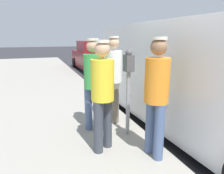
# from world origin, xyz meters

# --- Properties ---
(ground_plane) EXTENTS (80.00, 80.00, 0.00)m
(ground_plane) POSITION_xyz_m (0.00, 0.00, 0.00)
(ground_plane) COLOR #2D2D33
(parking_meter_near) EXTENTS (0.14, 0.18, 1.52)m
(parking_meter_near) POSITION_xyz_m (1.35, -0.54, 1.18)
(parking_meter_near) COLOR gray
(parking_meter_near) RESTS_ON sidewalk_slab
(pedestrian_in_white) EXTENTS (0.34, 0.36, 1.74)m
(pedestrian_in_white) POSITION_xyz_m (1.38, -1.21, 1.15)
(pedestrian_in_white) COLOR #726656
(pedestrian_in_white) RESTS_ON sidewalk_slab
(pedestrian_in_orange) EXTENTS (0.34, 0.36, 1.73)m
(pedestrian_in_orange) POSITION_xyz_m (1.28, 0.25, 1.14)
(pedestrian_in_orange) COLOR #4C608C
(pedestrian_in_orange) RESTS_ON sidewalk_slab
(pedestrian_in_yellow) EXTENTS (0.34, 0.34, 1.68)m
(pedestrian_in_yellow) POSITION_xyz_m (1.93, -0.18, 1.11)
(pedestrian_in_yellow) COLOR #383D47
(pedestrian_in_yellow) RESTS_ON sidewalk_slab
(pedestrian_in_green) EXTENTS (0.34, 0.34, 1.70)m
(pedestrian_in_green) POSITION_xyz_m (1.87, -0.92, 1.12)
(pedestrian_in_green) COLOR #4C608C
(pedestrian_in_green) RESTS_ON sidewalk_slab
(parked_van) EXTENTS (2.26, 5.26, 2.15)m
(parked_van) POSITION_xyz_m (-0.15, -0.65, 1.15)
(parked_van) COLOR white
(parked_van) RESTS_ON ground
(parked_sedan_behind) EXTENTS (1.98, 4.42, 1.65)m
(parked_sedan_behind) POSITION_xyz_m (-0.36, -8.86, 0.75)
(parked_sedan_behind) COLOR maroon
(parked_sedan_behind) RESTS_ON ground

